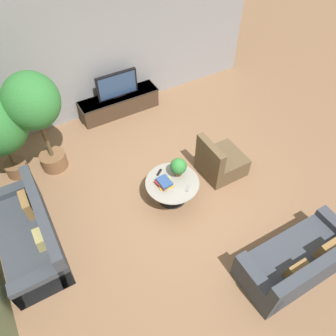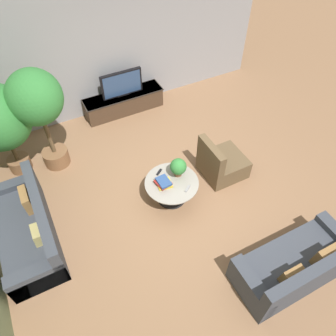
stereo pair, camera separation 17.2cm
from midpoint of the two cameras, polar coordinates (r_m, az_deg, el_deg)
ground_plane at (r=6.22m, az=1.23°, el=-5.19°), size 24.00×24.00×0.00m
back_wall_stone at (r=7.58m, az=-11.96°, el=19.63°), size 7.40×0.12×3.00m
media_console at (r=8.00m, az=-9.08°, el=11.02°), size 1.89×0.50×0.47m
television at (r=7.71m, az=-9.53°, el=14.05°), size 0.96×0.13×0.59m
coffee_table at (r=5.97m, az=-0.08°, el=-3.36°), size 0.97×0.97×0.46m
couch_by_wall at (r=5.93m, az=-23.65°, el=-10.61°), size 0.84×2.02×0.84m
couch_near_entry at (r=5.58m, az=21.17°, el=-14.82°), size 1.88×0.84×0.84m
armchair_wicker at (r=6.51m, az=8.31°, el=1.03°), size 0.80×0.76×0.86m
potted_palm_corner at (r=6.21m, az=-23.09°, el=9.76°), size 0.96×0.96×2.14m
potted_plant_tabletop at (r=5.82m, az=0.98°, el=0.23°), size 0.30×0.30×0.37m
book_stack at (r=5.78m, az=-1.49°, el=-2.58°), size 0.30×0.30×0.12m
remote_black at (r=6.01m, az=-2.37°, el=-0.77°), size 0.15×0.13×0.02m
remote_silver at (r=5.77m, az=2.73°, el=-3.49°), size 0.15×0.13×0.02m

